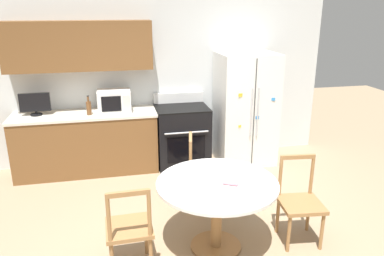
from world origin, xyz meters
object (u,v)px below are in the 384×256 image
Objects in this scene: refrigerator at (245,109)px; dining_chair_far at (204,172)px; countertop_tv at (35,103)px; microwave at (114,101)px; counter_bottle at (89,108)px; dining_chair_left at (129,229)px; dining_chair_right at (300,202)px; oven_range at (182,135)px; candle_glass at (237,169)px.

refrigerator reaches higher than dining_chair_far.
countertop_tv is (-3.07, 0.13, 0.22)m from refrigerator.
refrigerator is 3.63× the size of microwave.
counter_bottle reaches higher than dining_chair_left.
microwave is at bearing -45.45° from dining_chair_right.
oven_range reaches higher than dining_chair_far.
counter_bottle is (-2.34, -0.01, 0.15)m from refrigerator.
refrigerator reaches higher than microwave.
dining_chair_far is (1.37, -1.24, -0.57)m from counter_bottle.
dining_chair_left is 1.76m from dining_chair_right.
microwave is 2.40m from candle_glass.
dining_chair_right is (1.81, -2.29, -0.62)m from microwave.
refrigerator reaches higher than counter_bottle.
microwave is 1.14× the size of countertop_tv.
dining_chair_right is at bearing -94.53° from refrigerator.
countertop_tv reaches higher than counter_bottle.
oven_range is 11.93× the size of candle_glass.
counter_bottle is 3.12m from dining_chair_right.
microwave is 0.52× the size of dining_chair_far.
oven_range is at bearing 95.31° from candle_glass.
refrigerator is at bearing -88.31° from dining_chair_right.
refrigerator is 1.89× the size of dining_chair_left.
dining_chair_right is at bearing 2.18° from dining_chair_left.
refrigerator is 2.23m from dining_chair_right.
counter_bottle is at bearing -10.65° from countertop_tv.
counter_bottle is 2.39m from dining_chair_left.
dining_chair_right is at bearing -69.91° from oven_range.
refrigerator is at bearing -2.36° from countertop_tv.
dining_chair_right is 9.96× the size of candle_glass.
oven_range is at bearing -3.17° from microwave.
microwave is 2.48m from dining_chair_left.
oven_range is at bearing 66.61° from dining_chair_left.
dining_chair_left is 9.96× the size of candle_glass.
counter_bottle reaches higher than candle_glass.
dining_chair_left is at bearing -30.64° from dining_chair_far.
oven_range reaches higher than candle_glass.
microwave is 0.52× the size of dining_chair_left.
refrigerator is 6.15× the size of counter_bottle.
counter_bottle is at bearing -161.18° from microwave.
dining_chair_left is 1.23m from candle_glass.
countertop_tv is 1.48× the size of counter_bottle.
oven_range is 2.53m from dining_chair_left.
oven_range is 2.17m from countertop_tv.
candle_glass is (1.13, 0.33, 0.35)m from dining_chair_left.
refrigerator is 1.89× the size of dining_chair_right.
dining_chair_right is 0.75m from candle_glass.
candle_glass is (1.54, -1.95, -0.23)m from counter_bottle.
dining_chair_far reaches higher than candle_glass.
dining_chair_right is (2.17, -2.17, -0.57)m from counter_bottle.
dining_chair_left is (-0.94, -2.35, -0.03)m from oven_range.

